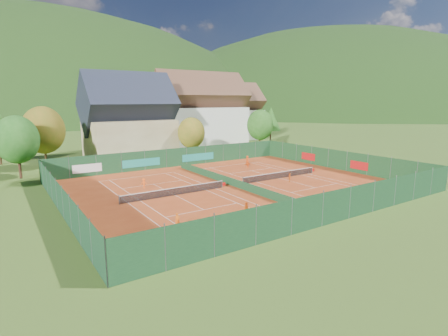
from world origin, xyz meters
TOP-DOWN VIEW (x-y plane):
  - ground at (0.00, 0.00)m, footprint 600.00×600.00m
  - clay_pad at (0.00, 0.00)m, footprint 40.00×32.00m
  - court_markings_left at (-8.00, 0.00)m, footprint 11.03×23.83m
  - court_markings_right at (8.00, 0.00)m, footprint 11.03×23.83m
  - tennis_net_left at (-7.85, 0.00)m, footprint 13.30×0.10m
  - tennis_net_right at (8.15, 0.00)m, footprint 13.30×0.10m
  - court_divider at (0.00, 0.00)m, footprint 0.03×28.80m
  - fence_north at (-0.46, 15.99)m, footprint 40.00×0.10m
  - fence_south at (0.00, -16.00)m, footprint 40.00×0.04m
  - fence_west at (-20.00, 0.00)m, footprint 0.04×32.00m
  - fence_east at (20.00, 0.05)m, footprint 0.09×32.00m
  - chalet at (-3.00, 30.00)m, footprint 16.20×12.00m
  - hotel_block_a at (16.00, 36.00)m, footprint 21.60×11.00m
  - hotel_block_b at (30.00, 44.00)m, footprint 17.28×10.00m
  - tree_west_front at (-22.00, 20.00)m, footprint 5.72×5.72m
  - tree_west_mid at (-18.00, 26.00)m, footprint 6.44×6.44m
  - tree_center at (6.00, 22.00)m, footprint 5.01×5.01m
  - tree_east_front at (24.00, 24.00)m, footprint 5.72×5.72m
  - tree_east_mid at (34.00, 32.00)m, footprint 5.04×5.04m
  - tree_east_back at (26.00, 40.00)m, footprint 7.15×7.15m
  - mountain_backdrop at (28.54, 233.48)m, footprint 820.00×530.00m
  - ball_hopper at (11.86, -11.62)m, footprint 0.34×0.34m
  - loose_ball_0 at (-6.48, -7.61)m, footprint 0.07×0.07m
  - loose_ball_1 at (3.02, -11.34)m, footprint 0.07×0.07m
  - player_left_near at (-12.36, -9.52)m, footprint 0.52×0.37m
  - player_left_mid at (-5.75, -10.47)m, footprint 0.87×0.82m
  - player_left_far at (-9.78, 5.07)m, footprint 0.94×0.76m
  - player_right_near at (7.54, -2.36)m, footprint 0.65×0.77m
  - player_right_far_a at (10.47, 10.71)m, footprint 0.90×0.79m
  - player_right_far_b at (8.78, 8.41)m, footprint 1.11×0.42m

SIDE VIEW (x-z plane):
  - mountain_backdrop at x=28.54m, z-range -160.64..81.36m
  - ground at x=0.00m, z-range -0.02..-0.02m
  - clay_pad at x=0.00m, z-range 0.00..0.01m
  - court_markings_left at x=-8.00m, z-range 0.01..0.01m
  - court_markings_right at x=8.00m, z-range 0.01..0.01m
  - loose_ball_0 at x=-6.48m, z-range 0.00..0.07m
  - loose_ball_1 at x=3.02m, z-range 0.00..0.07m
  - court_divider at x=0.00m, z-range 0.00..1.00m
  - tennis_net_left at x=-7.85m, z-range 0.00..1.02m
  - tennis_net_right at x=8.15m, z-range 0.00..1.02m
  - ball_hopper at x=11.86m, z-range 0.16..0.96m
  - player_right_far_b at x=8.78m, z-range 0.00..1.18m
  - player_right_near at x=7.54m, z-range 0.00..1.23m
  - player_left_far at x=-9.78m, z-range 0.00..1.26m
  - player_left_near at x=-12.36m, z-range 0.00..1.34m
  - player_left_mid at x=-5.75m, z-range 0.00..1.42m
  - player_right_far_a at x=10.47m, z-range 0.00..1.56m
  - fence_north at x=-0.46m, z-range -0.03..2.97m
  - fence_east at x=20.00m, z-range -0.02..2.98m
  - fence_south at x=0.00m, z-range 0.00..3.00m
  - fence_west at x=-20.00m, z-range 0.00..3.00m
  - tree_center at x=6.00m, z-range 0.92..8.52m
  - tree_west_front at x=-22.00m, z-range 1.05..9.74m
  - tree_east_front at x=24.00m, z-range 1.05..9.74m
  - tree_east_mid at x=34.00m, z-range 1.56..10.56m
  - tree_west_mid at x=-18.00m, z-range 1.18..10.96m
  - hotel_block_b at x=30.00m, z-range -1.13..14.37m
  - chalet at x=-3.00m, z-range -1.38..14.62m
  - tree_east_back at x=26.00m, z-range 1.31..12.18m
  - hotel_block_a at x=16.00m, z-range -1.24..16.01m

